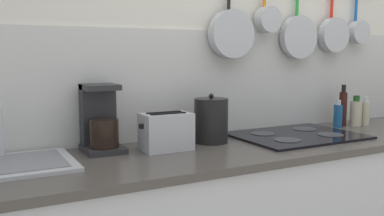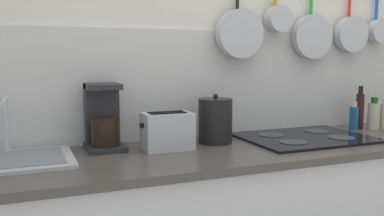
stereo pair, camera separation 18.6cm
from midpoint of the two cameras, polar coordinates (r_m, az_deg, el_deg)
name	(u,v)px [view 2 (the right image)]	position (r m, az deg, el deg)	size (l,w,h in m)	color
wall_back	(257,62)	(2.41, 10.91, 5.99)	(7.20, 0.15, 2.60)	silver
countertop	(292,146)	(2.17, 15.63, -4.91)	(3.16, 0.62, 0.03)	#4C4742
sink_basin	(6,158)	(1.82, -20.90, -6.29)	(0.51, 0.39, 0.25)	#B7BABF
coffee_maker	(103,122)	(1.96, -9.08, -1.83)	(0.17, 0.20, 0.30)	#262628
toaster	(167,131)	(1.92, -0.55, -3.11)	(0.24, 0.14, 0.17)	#B7BABF
kettle	(215,121)	(2.07, 5.70, -1.72)	(0.16, 0.16, 0.24)	black
cooktop	(306,137)	(2.28, 17.19, -3.79)	(0.64, 0.48, 0.01)	black
bottle_sesame_oil	(354,117)	(2.62, 22.72, -1.18)	(0.05, 0.05, 0.16)	navy
bottle_olive_oil	(360,110)	(2.67, 23.35, -0.24)	(0.05, 0.05, 0.25)	#33140F
bottle_dish_soap	(374,115)	(2.70, 24.92, -0.86)	(0.07, 0.07, 0.18)	#BFB799
bottle_cooking_wine	(384,115)	(2.74, 26.08, -0.88)	(0.05, 0.05, 0.17)	#BFB799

